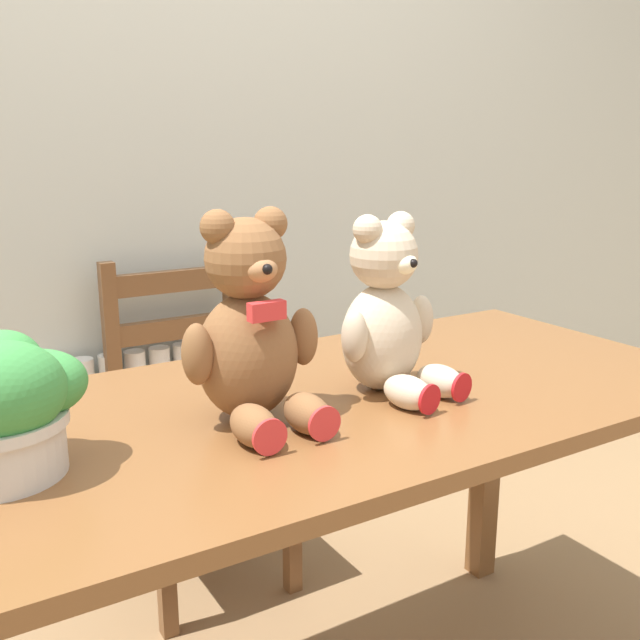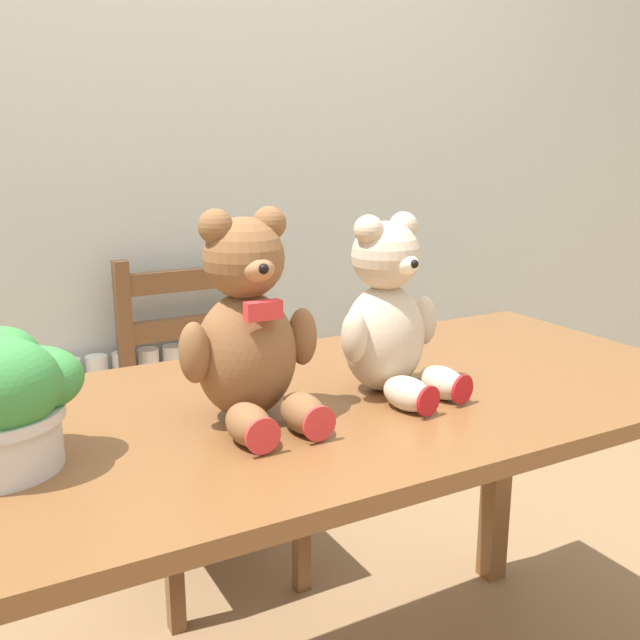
{
  "view_description": "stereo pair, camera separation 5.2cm",
  "coord_description": "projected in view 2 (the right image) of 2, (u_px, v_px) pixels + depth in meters",
  "views": [
    {
      "loc": [
        -0.64,
        -0.68,
        1.21
      ],
      "look_at": [
        -0.02,
        0.34,
        0.92
      ],
      "focal_mm": 40.0,
      "sensor_mm": 36.0,
      "label": 1
    },
    {
      "loc": [
        -0.59,
        -0.7,
        1.21
      ],
      "look_at": [
        -0.02,
        0.34,
        0.92
      ],
      "focal_mm": 40.0,
      "sensor_mm": 36.0,
      "label": 2
    }
  ],
  "objects": [
    {
      "name": "radiator",
      "position": [
        190.0,
        455.0,
        2.18
      ],
      "size": [
        0.73,
        0.1,
        0.64
      ],
      "color": "white",
      "rests_on": "ground_plane"
    },
    {
      "name": "dining_table",
      "position": [
        325.0,
        454.0,
        1.31
      ],
      "size": [
        1.54,
        0.71,
        0.77
      ],
      "color": "brown",
      "rests_on": "ground_plane"
    },
    {
      "name": "teddy_bear_right",
      "position": [
        389.0,
        317.0,
        1.28
      ],
      "size": [
        0.23,
        0.25,
        0.33
      ],
      "rotation": [
        0.0,
        0.0,
        3.34
      ],
      "color": "beige",
      "rests_on": "dining_table"
    },
    {
      "name": "teddy_bear_left",
      "position": [
        249.0,
        331.0,
        1.15
      ],
      "size": [
        0.24,
        0.24,
        0.35
      ],
      "rotation": [
        0.0,
        0.0,
        3.16
      ],
      "color": "brown",
      "rests_on": "dining_table"
    },
    {
      "name": "wooden_chair_behind",
      "position": [
        206.0,
        423.0,
        2.0
      ],
      "size": [
        0.4,
        0.4,
        0.91
      ],
      "rotation": [
        0.0,
        0.0,
        3.14
      ],
      "color": "brown",
      "rests_on": "ground_plane"
    },
    {
      "name": "wall_back",
      "position": [
        155.0,
        111.0,
        1.98
      ],
      "size": [
        8.0,
        0.04,
        2.6
      ],
      "primitive_type": "cube",
      "color": "silver",
      "rests_on": "ground_plane"
    }
  ]
}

